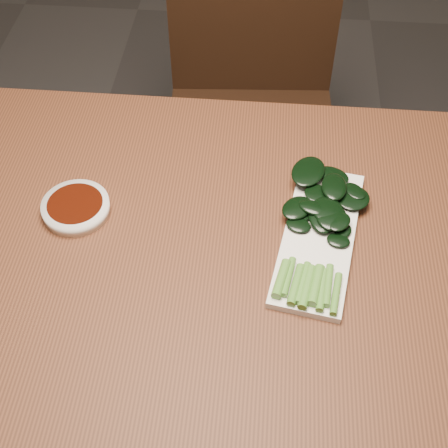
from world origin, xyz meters
TOP-DOWN VIEW (x-y plane):
  - ground at (0.00, 0.00)m, footprint 6.00×6.00m
  - table at (0.00, 0.00)m, footprint 1.40×0.80m
  - chair_far at (0.05, 0.71)m, footprint 0.50×0.50m
  - sauce_bowl at (-0.24, 0.05)m, footprint 0.12×0.12m
  - serving_plate at (0.20, 0.02)m, footprint 0.18×0.35m
  - gai_lan at (0.20, 0.05)m, footprint 0.19×0.36m

SIDE VIEW (x-z plane):
  - ground at x=0.00m, z-range 0.00..0.00m
  - chair_far at x=0.05m, z-range 0.04..0.93m
  - table at x=0.00m, z-range 0.30..1.05m
  - serving_plate at x=0.20m, z-range 0.75..0.76m
  - sauce_bowl at x=-0.24m, z-range 0.75..0.78m
  - gai_lan at x=0.20m, z-range 0.76..0.79m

